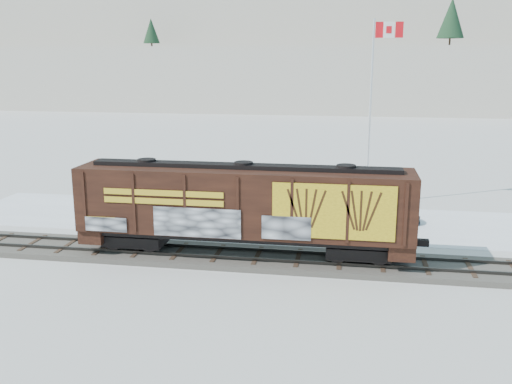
% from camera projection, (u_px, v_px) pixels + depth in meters
% --- Properties ---
extents(ground, '(500.00, 500.00, 0.00)m').
position_uv_depth(ground, '(257.00, 261.00, 28.08)').
color(ground, white).
rests_on(ground, ground).
extents(rail_track, '(50.00, 3.40, 0.43)m').
position_uv_depth(rail_track, '(257.00, 258.00, 28.04)').
color(rail_track, '#59544C').
rests_on(rail_track, ground).
extents(parking_strip, '(40.00, 8.00, 0.03)m').
position_uv_depth(parking_strip, '(277.00, 220.00, 35.27)').
color(parking_strip, white).
rests_on(parking_strip, ground).
extents(hillside, '(360.00, 110.00, 93.00)m').
position_uv_depth(hillside, '(339.00, 42.00, 159.06)').
color(hillside, white).
rests_on(hillside, ground).
extents(hopper_railcar, '(16.10, 3.06, 4.40)m').
position_uv_depth(hopper_railcar, '(244.00, 204.00, 27.53)').
color(hopper_railcar, black).
rests_on(hopper_railcar, rail_track).
extents(flagpole, '(2.30, 0.90, 12.24)m').
position_uv_depth(flagpole, '(371.00, 138.00, 38.09)').
color(flagpole, silver).
rests_on(flagpole, ground).
extents(car_silver, '(5.07, 3.41, 1.60)m').
position_uv_depth(car_silver, '(183.00, 202.00, 36.16)').
color(car_silver, '#A3A6AA').
rests_on(car_silver, parking_strip).
extents(car_white, '(4.76, 3.26, 1.48)m').
position_uv_depth(car_white, '(237.00, 205.00, 35.77)').
color(car_white, silver).
rests_on(car_white, parking_strip).
extents(car_dark, '(4.92, 3.20, 1.33)m').
position_uv_depth(car_dark, '(383.00, 213.00, 34.22)').
color(car_dark, black).
rests_on(car_dark, parking_strip).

